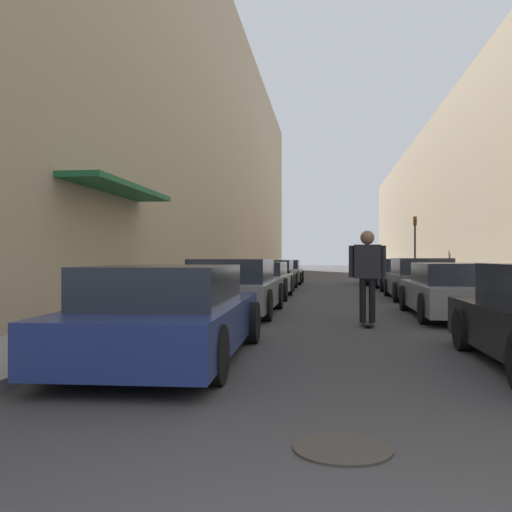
# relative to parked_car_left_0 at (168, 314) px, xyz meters

# --- Properties ---
(ground) EXTENTS (137.28, 137.28, 0.00)m
(ground) POSITION_rel_parked_car_left_0_xyz_m (2.42, 19.11, -0.60)
(ground) COLOR #38383A
(curb_strip_left) EXTENTS (1.80, 62.40, 0.12)m
(curb_strip_left) POSITION_rel_parked_car_left_0_xyz_m (-2.06, 25.35, -0.54)
(curb_strip_left) COLOR gray
(curb_strip_left) RESTS_ON ground
(curb_strip_right) EXTENTS (1.80, 62.40, 0.12)m
(curb_strip_right) POSITION_rel_parked_car_left_0_xyz_m (6.90, 25.35, -0.54)
(curb_strip_right) COLOR gray
(curb_strip_right) RESTS_ON ground
(building_row_left) EXTENTS (4.90, 62.40, 15.32)m
(building_row_left) POSITION_rel_parked_car_left_0_xyz_m (-4.96, 25.35, 7.06)
(building_row_left) COLOR tan
(building_row_left) RESTS_ON ground
(building_row_right) EXTENTS (4.90, 62.40, 9.08)m
(building_row_right) POSITION_rel_parked_car_left_0_xyz_m (9.80, 25.35, 3.94)
(building_row_right) COLOR tan
(building_row_right) RESTS_ON ground
(parked_car_left_0) EXTENTS (2.02, 4.84, 1.24)m
(parked_car_left_0) POSITION_rel_parked_car_left_0_xyz_m (0.00, 0.00, 0.00)
(parked_car_left_0) COLOR navy
(parked_car_left_0) RESTS_ON ground
(parked_car_left_1) EXTENTS (2.06, 4.68, 1.31)m
(parked_car_left_1) POSITION_rel_parked_car_left_0_xyz_m (-0.10, 5.99, 0.03)
(parked_car_left_1) COLOR gray
(parked_car_left_1) RESTS_ON ground
(parked_car_left_2) EXTENTS (2.02, 4.30, 1.19)m
(parked_car_left_2) POSITION_rel_parked_car_left_0_xyz_m (-0.13, 11.36, -0.01)
(parked_car_left_2) COLOR #B7B7BC
(parked_car_left_2) RESTS_ON ground
(parked_car_left_3) EXTENTS (1.88, 4.01, 1.23)m
(parked_car_left_3) POSITION_rel_parked_car_left_0_xyz_m (-0.14, 16.40, 0.01)
(parked_car_left_3) COLOR black
(parked_car_left_3) RESTS_ON ground
(parked_car_left_4) EXTENTS (1.88, 4.21, 1.21)m
(parked_car_left_4) POSITION_rel_parked_car_left_0_xyz_m (-0.08, 21.53, -0.02)
(parked_car_left_4) COLOR #515459
(parked_car_left_4) RESTS_ON ground
(parked_car_right_1) EXTENTS (1.98, 4.78, 1.22)m
(parked_car_right_1) POSITION_rel_parked_car_left_0_xyz_m (4.93, 5.92, -0.01)
(parked_car_right_1) COLOR gray
(parked_car_right_1) RESTS_ON ground
(parked_car_right_2) EXTENTS (1.96, 4.36, 1.32)m
(parked_car_right_2) POSITION_rel_parked_car_left_0_xyz_m (5.04, 11.38, 0.03)
(parked_car_right_2) COLOR #515459
(parked_car_right_2) RESTS_ON ground
(parked_car_right_3) EXTENTS (1.85, 3.97, 1.28)m
(parked_car_right_3) POSITION_rel_parked_car_left_0_xyz_m (5.06, 16.35, 0.02)
(parked_car_right_3) COLOR navy
(parked_car_right_3) RESTS_ON ground
(parked_car_right_4) EXTENTS (2.06, 4.70, 1.28)m
(parked_car_right_4) POSITION_rel_parked_car_left_0_xyz_m (4.88, 21.48, 0.03)
(parked_car_right_4) COLOR black
(parked_car_right_4) RESTS_ON ground
(skateboarder) EXTENTS (0.72, 0.78, 1.87)m
(skateboarder) POSITION_rel_parked_car_left_0_xyz_m (2.87, 3.98, 0.56)
(skateboarder) COLOR black
(skateboarder) RESTS_ON ground
(manhole_cover) EXTENTS (0.70, 0.70, 0.02)m
(manhole_cover) POSITION_rel_parked_car_left_0_xyz_m (2.19, -3.29, -0.59)
(manhole_cover) COLOR #332D28
(manhole_cover) RESTS_ON ground
(traffic_light) EXTENTS (0.16, 0.22, 3.32)m
(traffic_light) POSITION_rel_parked_car_left_0_xyz_m (6.58, 22.67, 1.58)
(traffic_light) COLOR #2D2D2D
(traffic_light) RESTS_ON curb_strip_right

